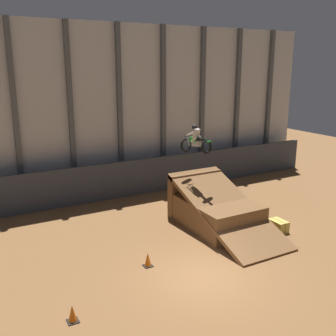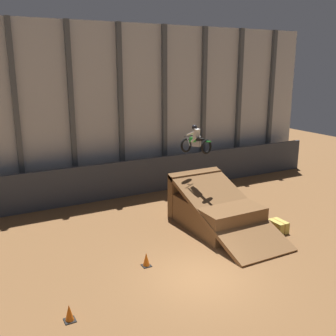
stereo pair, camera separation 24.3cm
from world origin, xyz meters
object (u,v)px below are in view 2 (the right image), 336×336
rider_bike_solo (196,141)px  traffic_cone_near_ramp (69,313)px  traffic_cone_arena_edge (146,260)px  hay_bale_trackside (278,226)px  dirt_ramp (214,209)px

rider_bike_solo → traffic_cone_near_ramp: rider_bike_solo is taller
traffic_cone_arena_edge → hay_bale_trackside: traffic_cone_arena_edge is taller
rider_bike_solo → traffic_cone_near_ramp: bearing=-160.8°
traffic_cone_near_ramp → traffic_cone_arena_edge: 4.17m
traffic_cone_arena_edge → hay_bale_trackside: size_ratio=0.64×
dirt_ramp → traffic_cone_arena_edge: (-4.82, -2.22, -0.55)m
dirt_ramp → traffic_cone_arena_edge: size_ratio=10.90×
dirt_ramp → hay_bale_trackside: (2.27, -2.22, -0.55)m
traffic_cone_near_ramp → traffic_cone_arena_edge: bearing=29.1°
traffic_cone_near_ramp → dirt_ramp: bearing=26.7°
rider_bike_solo → traffic_cone_near_ramp: 10.38m
dirt_ramp → rider_bike_solo: size_ratio=3.53×
rider_bike_solo → hay_bale_trackside: size_ratio=1.97×
traffic_cone_arena_edge → hay_bale_trackside: (7.08, 0.01, -0.00)m
rider_bike_solo → traffic_cone_arena_edge: 6.71m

